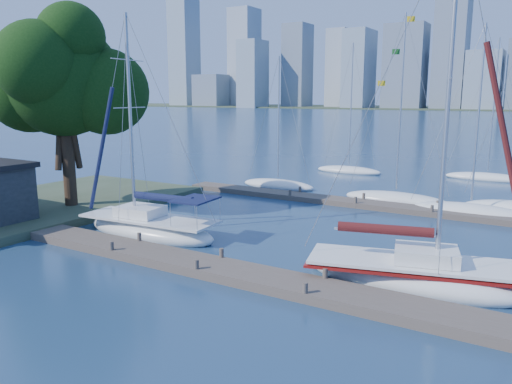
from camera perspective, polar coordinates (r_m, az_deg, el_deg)
The scene contains 12 objects.
ground at distance 21.94m, azimuth -5.31°, elevation -9.04°, with size 700.00×700.00×0.00m, color navy.
near_dock at distance 21.88m, azimuth -5.32°, elevation -8.55°, with size 26.00×2.00×0.40m, color brown.
far_dock at distance 34.89m, azimuth 13.30°, elevation -1.47°, with size 30.00×1.80×0.36m, color brown.
shore at distance 36.01m, azimuth -24.57°, elevation -1.68°, with size 12.00×22.00×0.50m, color #38472D.
tree at distance 33.98m, azimuth -21.23°, elevation 12.22°, with size 9.79×8.93×12.93m.
sailboat_navy at distance 27.77m, azimuth -12.11°, elevation -2.96°, with size 8.64×3.45×12.28m.
sailboat_maroon at distance 21.01m, azimuth 17.26°, elevation -7.16°, with size 9.01×4.89×14.47m.
bg_boat_0 at distance 41.56m, azimuth 2.55°, elevation 0.84°, with size 6.78×3.29×10.93m.
bg_boat_2 at distance 37.05m, azimuth 15.69°, elevation -0.74°, with size 7.72×3.35×13.33m.
bg_boat_3 at distance 34.57m, azimuth 23.32°, elevation -2.06°, with size 7.69×4.83×12.12m.
bg_boat_6 at distance 50.53m, azimuth 10.55°, elevation 2.47°, with size 6.86×4.18×12.78m.
bg_boat_7 at distance 49.93m, azimuth 24.93°, elevation 1.53°, with size 7.30×2.17×12.79m.
Camera 1 is at (12.40, -16.50, 7.45)m, focal length 35.00 mm.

